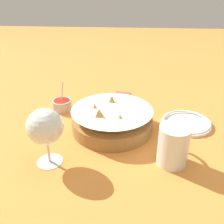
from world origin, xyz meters
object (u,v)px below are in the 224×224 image
object	(u,v)px
beer_mug	(173,146)
side_plate	(186,122)
sauce_cup	(62,105)
food_basket	(112,120)
wine_glass	(45,128)

from	to	relation	value
beer_mug	side_plate	distance (m)	0.23
sauce_cup	side_plate	bearing A→B (deg)	-99.32
food_basket	wine_glass	xyz separation A→B (m)	(-0.18, 0.16, 0.08)
food_basket	beer_mug	size ratio (longest dim) A/B	2.13
wine_glass	beer_mug	world-z (taller)	wine_glass
food_basket	side_plate	size ratio (longest dim) A/B	1.57
sauce_cup	wine_glass	bearing A→B (deg)	-171.90
food_basket	wine_glass	distance (m)	0.25
sauce_cup	side_plate	xyz separation A→B (m)	(-0.08, -0.46, -0.02)
food_basket	beer_mug	bearing A→B (deg)	-131.70
wine_glass	sauce_cup	bearing A→B (deg)	8.10
food_basket	sauce_cup	distance (m)	0.24
wine_glass	side_plate	size ratio (longest dim) A/B	0.95
sauce_cup	wine_glass	size ratio (longest dim) A/B	0.62
food_basket	sauce_cup	world-z (taller)	sauce_cup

